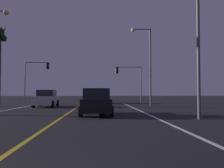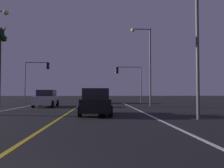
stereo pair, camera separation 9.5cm
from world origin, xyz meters
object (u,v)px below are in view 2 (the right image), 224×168
object	(u,v)px
car_ahead_far	(102,97)
car_oncoming	(46,99)
traffic_light_near_right	(128,76)
traffic_light_near_left	(37,73)
car_lead_same_lane	(96,102)
street_lamp_right_near	(190,16)
palm_tree_left_mid	(0,41)
street_lamp_right_far	(146,57)

from	to	relation	value
car_ahead_far	car_oncoming	xyz separation A→B (m)	(-5.63, -7.84, 0.00)
car_ahead_far	traffic_light_near_right	size ratio (longest dim) A/B	0.85
car_oncoming	traffic_light_near_left	size ratio (longest dim) A/B	0.77
car_lead_same_lane	street_lamp_right_near	distance (m)	7.55
car_oncoming	palm_tree_left_mid	size ratio (longest dim) A/B	0.49
palm_tree_left_mid	street_lamp_right_far	bearing A→B (deg)	-4.74
car_oncoming	palm_tree_left_mid	distance (m)	8.35
street_lamp_right_near	car_ahead_far	bearing A→B (deg)	-76.65
palm_tree_left_mid	car_lead_same_lane	bearing A→B (deg)	-45.64
car_ahead_far	car_oncoming	size ratio (longest dim) A/B	1.00
street_lamp_right_near	street_lamp_right_far	bearing A→B (deg)	-89.54
car_lead_same_lane	street_lamp_right_near	size ratio (longest dim) A/B	0.48
car_lead_same_lane	street_lamp_right_far	bearing A→B (deg)	-28.23
car_ahead_far	street_lamp_right_near	bearing A→B (deg)	-166.65
car_ahead_far	street_lamp_right_far	xyz separation A→B (m)	(4.56, -7.40, 4.39)
car_lead_same_lane	car_ahead_far	bearing A→B (deg)	-1.72
car_ahead_far	street_lamp_right_far	distance (m)	9.74
traffic_light_near_left	street_lamp_right_far	distance (m)	15.94
palm_tree_left_mid	car_oncoming	bearing A→B (deg)	-17.92
car_oncoming	traffic_light_near_left	bearing A→B (deg)	-159.94
traffic_light_near_right	palm_tree_left_mid	distance (m)	16.69
car_lead_same_lane	street_lamp_right_near	world-z (taller)	street_lamp_right_near
car_ahead_far	street_lamp_right_near	xyz separation A→B (m)	(4.66, -19.63, 4.74)
car_lead_same_lane	traffic_light_near_right	distance (m)	18.66
car_lead_same_lane	traffic_light_near_left	distance (m)	20.07
car_lead_same_lane	palm_tree_left_mid	distance (m)	16.21
car_lead_same_lane	traffic_light_near_left	world-z (taller)	traffic_light_near_left
car_oncoming	street_lamp_right_far	size ratio (longest dim) A/B	0.52
street_lamp_right_far	palm_tree_left_mid	bearing A→B (deg)	-4.74
car_lead_same_lane	car_oncoming	distance (m)	10.34
car_ahead_far	car_oncoming	distance (m)	9.65
traffic_light_near_right	traffic_light_near_left	size ratio (longest dim) A/B	0.90
street_lamp_right_near	street_lamp_right_far	world-z (taller)	street_lamp_right_near
car_ahead_far	traffic_light_near_right	bearing A→B (deg)	-73.55
car_lead_same_lane	car_oncoming	world-z (taller)	same
car_oncoming	street_lamp_right_far	xyz separation A→B (m)	(10.19, 0.45, 4.39)
car_ahead_far	traffic_light_near_left	bearing A→B (deg)	82.96
palm_tree_left_mid	traffic_light_near_right	bearing A→B (deg)	26.11
car_ahead_far	car_oncoming	bearing A→B (deg)	144.35
car_lead_same_lane	street_lamp_right_far	xyz separation A→B (m)	(5.06, 9.43, 4.39)
street_lamp_right_far	car_oncoming	bearing A→B (deg)	2.50
car_ahead_far	traffic_light_near_right	xyz separation A→B (m)	(3.72, 1.10, 2.97)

